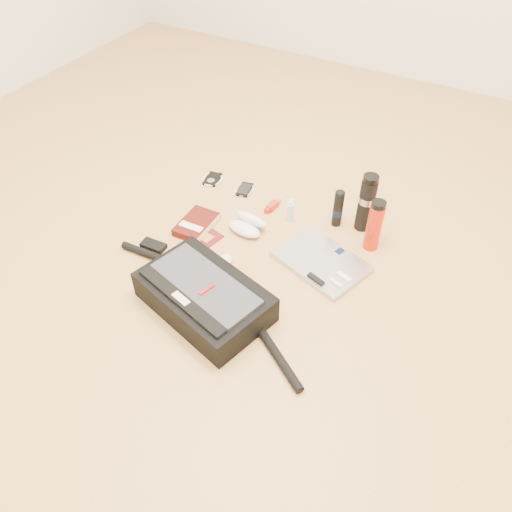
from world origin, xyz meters
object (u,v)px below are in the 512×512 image
object	(u,v)px
messenger_bag	(204,296)
thermos_red	(374,226)
book	(197,224)
laptop	(321,261)
thermos_black	(366,203)

from	to	relation	value
messenger_bag	thermos_red	bearing A→B (deg)	70.81
messenger_bag	book	size ratio (longest dim) A/B	4.76
book	thermos_red	size ratio (longest dim) A/B	0.85
laptop	book	bearing A→B (deg)	-155.86
thermos_black	thermos_red	world-z (taller)	thermos_black
messenger_bag	thermos_black	xyz separation A→B (m)	(0.34, 0.70, 0.07)
laptop	thermos_red	bearing A→B (deg)	72.17
messenger_bag	laptop	xyz separation A→B (m)	(0.28, 0.41, -0.05)
messenger_bag	book	world-z (taller)	messenger_bag
book	thermos_red	bearing A→B (deg)	17.95
messenger_bag	laptop	distance (m)	0.50
laptop	messenger_bag	bearing A→B (deg)	-105.83
messenger_bag	thermos_red	distance (m)	0.73
laptop	thermos_black	bearing A→B (deg)	95.73
messenger_bag	laptop	world-z (taller)	messenger_bag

